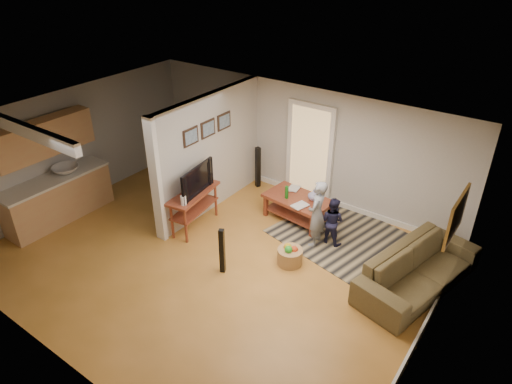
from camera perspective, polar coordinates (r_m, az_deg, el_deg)
ground at (r=8.52m, az=-5.40°, el=-8.11°), size 7.50×7.50×0.00m
room_shell at (r=8.65m, az=-9.42°, el=3.59°), size 7.54×6.02×2.52m
area_rug at (r=9.07m, az=11.88°, el=-6.04°), size 3.22×2.64×0.01m
sofa at (r=8.32m, az=19.24°, el=-11.07°), size 1.50×2.58×0.71m
coffee_table at (r=9.35m, az=5.37°, el=-1.32°), size 1.41×0.92×0.79m
tv_console at (r=9.01m, az=-7.77°, el=-0.46°), size 0.65×1.31×1.08m
speaker_left at (r=7.92m, az=-4.26°, el=-7.37°), size 0.11×0.11×0.88m
speaker_right at (r=10.53m, az=0.24°, el=3.12°), size 0.13×0.13×0.99m
toy_basket at (r=8.27m, az=4.26°, el=-7.92°), size 0.46×0.46×0.41m
child at (r=8.90m, az=7.33°, el=-6.37°), size 0.39×0.53×1.34m
toddler at (r=8.98m, az=9.23°, el=-6.16°), size 0.48×0.38×0.97m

